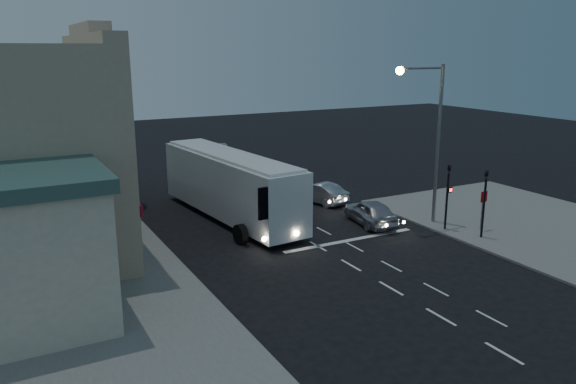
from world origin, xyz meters
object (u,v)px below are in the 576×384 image
car_suv (371,212)px  tour_bus (230,184)px  car_extra (218,150)px  traffic_signal_side (485,196)px  traffic_signal_main (448,189)px  car_sedan_b (268,174)px  car_sedan_c (235,161)px  regulatory_sign (483,204)px  car_sedan_a (320,193)px  street_tree (100,138)px  streetlight (430,127)px

car_suv → tour_bus: bearing=-26.9°
car_suv → car_extra: bearing=-80.3°
car_extra → traffic_signal_side: 29.20m
traffic_signal_main → car_sedan_b: bearing=104.3°
car_sedan_c → regulatory_sign: 22.78m
car_sedan_c → traffic_signal_main: bearing=117.4°
car_sedan_a → street_tree: bearing=-37.9°
tour_bus → traffic_signal_side: size_ratio=3.21×
car_sedan_a → regulatory_sign: 10.70m
car_sedan_c → traffic_signal_side: (4.51, -23.04, 1.71)m
traffic_signal_side → streetlight: size_ratio=0.46×
streetlight → street_tree: size_ratio=1.45×
car_sedan_b → tour_bus: bearing=48.7°
regulatory_sign → street_tree: bearing=138.9°
tour_bus → street_tree: 9.11m
car_sedan_a → streetlight: 9.16m
traffic_signal_side → street_tree: street_tree is taller
car_extra → traffic_signal_main: (3.04, -26.93, 1.75)m
tour_bus → regulatory_sign: size_ratio=5.98×
traffic_signal_side → car_sedan_c: bearing=101.1°
traffic_signal_main → street_tree: street_tree is taller
tour_bus → car_sedan_b: 9.14m
car_sedan_c → car_extra: bearing=-80.3°
traffic_signal_side → car_sedan_b: bearing=104.9°
car_sedan_a → car_extra: bearing=-103.8°
car_sedan_a → car_sedan_b: car_sedan_b is taller
car_extra → traffic_signal_main: 27.16m
traffic_signal_main → regulatory_sign: 2.14m
car_sedan_a → traffic_signal_side: 11.29m
tour_bus → regulatory_sign: tour_bus is taller
regulatory_sign → car_extra: bearing=99.6°
car_sedan_c → street_tree: street_tree is taller
car_sedan_a → tour_bus: bearing=-8.8°
car_suv → streetlight: streetlight is taller
street_tree → car_extra: bearing=44.8°
tour_bus → regulatory_sign: (11.35, -8.97, -0.55)m
street_tree → streetlight: bearing=-39.5°
regulatory_sign → car_suv: bearing=139.0°
tour_bus → car_suv: (6.70, -4.93, -1.41)m
regulatory_sign → traffic_signal_side: bearing=-136.1°
tour_bus → car_suv: 8.44m
traffic_signal_side → street_tree: 23.24m
car_sedan_a → car_suv: bearing=77.3°
traffic_signal_side → traffic_signal_main: bearing=109.5°
traffic_signal_main → traffic_signal_side: size_ratio=1.00×
car_suv → regulatory_sign: (4.64, -4.04, 0.86)m
car_sedan_b → car_sedan_c: car_sedan_b is taller
car_sedan_b → streetlight: (3.52, -13.41, 4.90)m
car_extra → street_tree: 18.40m
tour_bus → streetlight: (9.39, -6.53, 3.58)m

